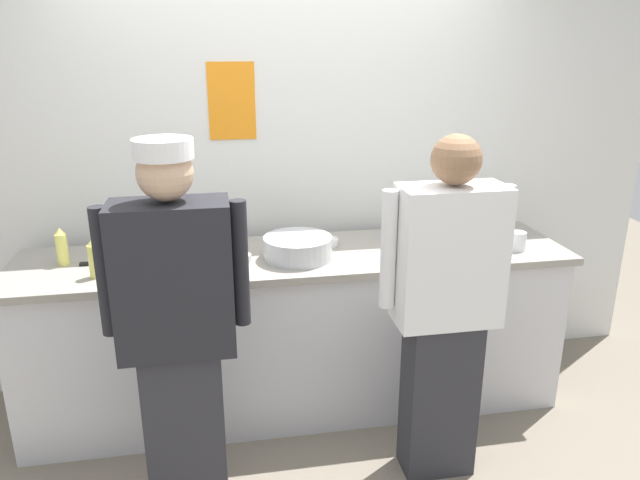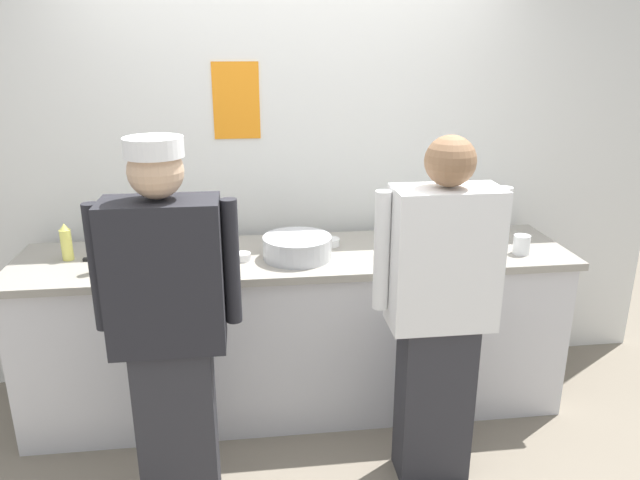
{
  "view_description": "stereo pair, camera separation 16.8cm",
  "coord_description": "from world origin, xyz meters",
  "px_view_note": "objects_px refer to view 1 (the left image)",
  "views": [
    {
      "loc": [
        -0.42,
        -2.67,
        2.03
      ],
      "look_at": [
        0.13,
        0.33,
        1.02
      ],
      "focal_mm": 33.64,
      "sensor_mm": 36.0,
      "label": 1
    },
    {
      "loc": [
        -0.25,
        -2.69,
        2.03
      ],
      "look_at": [
        0.13,
        0.33,
        1.02
      ],
      "focal_mm": 33.64,
      "sensor_mm": 36.0,
      "label": 2
    }
  ],
  "objects_px": {
    "ramekin_yellow_sauce": "(243,258)",
    "ramekin_green_sauce": "(329,241)",
    "sheet_tray": "(431,243)",
    "deli_cup": "(518,241)",
    "chefs_knife": "(103,263)",
    "squeeze_bottle_secondary": "(409,242)",
    "chef_near_left": "(178,328)",
    "squeeze_bottle_spare": "(94,259)",
    "chef_center": "(445,306)",
    "squeeze_bottle_primary": "(62,247)",
    "plate_stack_front": "(173,251)",
    "mixing_bowl_steel": "(298,248)"
  },
  "relations": [
    {
      "from": "ramekin_yellow_sauce",
      "to": "ramekin_green_sauce",
      "type": "relative_size",
      "value": 0.79
    },
    {
      "from": "sheet_tray",
      "to": "ramekin_yellow_sauce",
      "type": "height_order",
      "value": "ramekin_yellow_sauce"
    },
    {
      "from": "deli_cup",
      "to": "chefs_knife",
      "type": "relative_size",
      "value": 0.38
    },
    {
      "from": "ramekin_green_sauce",
      "to": "squeeze_bottle_secondary",
      "type": "bearing_deg",
      "value": -41.13
    },
    {
      "from": "chef_near_left",
      "to": "squeeze_bottle_spare",
      "type": "relative_size",
      "value": 8.45
    },
    {
      "from": "squeeze_bottle_spare",
      "to": "ramekin_yellow_sauce",
      "type": "xyz_separation_m",
      "value": [
        0.72,
        0.08,
        -0.07
      ]
    },
    {
      "from": "chef_near_left",
      "to": "ramekin_yellow_sauce",
      "type": "distance_m",
      "value": 0.73
    },
    {
      "from": "chefs_knife",
      "to": "squeeze_bottle_spare",
      "type": "bearing_deg",
      "value": -90.87
    },
    {
      "from": "chef_center",
      "to": "deli_cup",
      "type": "distance_m",
      "value": 0.81
    },
    {
      "from": "chef_near_left",
      "to": "squeeze_bottle_primary",
      "type": "height_order",
      "value": "chef_near_left"
    },
    {
      "from": "chef_near_left",
      "to": "chefs_knife",
      "type": "bearing_deg",
      "value": 118.59
    },
    {
      "from": "plate_stack_front",
      "to": "squeeze_bottle_secondary",
      "type": "distance_m",
      "value": 1.25
    },
    {
      "from": "chef_near_left",
      "to": "squeeze_bottle_secondary",
      "type": "distance_m",
      "value": 1.28
    },
    {
      "from": "squeeze_bottle_secondary",
      "to": "chefs_knife",
      "type": "xyz_separation_m",
      "value": [
        -1.57,
        0.23,
        -0.09
      ]
    },
    {
      "from": "plate_stack_front",
      "to": "ramekin_green_sauce",
      "type": "bearing_deg",
      "value": 3.04
    },
    {
      "from": "squeeze_bottle_spare",
      "to": "deli_cup",
      "type": "distance_m",
      "value": 2.22
    },
    {
      "from": "squeeze_bottle_primary",
      "to": "squeeze_bottle_secondary",
      "type": "distance_m",
      "value": 1.79
    },
    {
      "from": "chef_near_left",
      "to": "chefs_knife",
      "type": "height_order",
      "value": "chef_near_left"
    },
    {
      "from": "squeeze_bottle_secondary",
      "to": "ramekin_yellow_sauce",
      "type": "distance_m",
      "value": 0.87
    },
    {
      "from": "chef_near_left",
      "to": "ramekin_green_sauce",
      "type": "relative_size",
      "value": 15.75
    },
    {
      "from": "chefs_knife",
      "to": "ramekin_green_sauce",
      "type": "bearing_deg",
      "value": 4.26
    },
    {
      "from": "mixing_bowl_steel",
      "to": "squeeze_bottle_spare",
      "type": "xyz_separation_m",
      "value": [
        -1.01,
        -0.09,
        0.04
      ]
    },
    {
      "from": "sheet_tray",
      "to": "chef_near_left",
      "type": "bearing_deg",
      "value": -151.56
    },
    {
      "from": "chef_center",
      "to": "sheet_tray",
      "type": "height_order",
      "value": "chef_center"
    },
    {
      "from": "squeeze_bottle_primary",
      "to": "deli_cup",
      "type": "bearing_deg",
      "value": -4.89
    },
    {
      "from": "squeeze_bottle_spare",
      "to": "ramekin_green_sauce",
      "type": "xyz_separation_m",
      "value": [
        1.21,
        0.27,
        -0.07
      ]
    },
    {
      "from": "chef_near_left",
      "to": "mixing_bowl_steel",
      "type": "distance_m",
      "value": 0.9
    },
    {
      "from": "chef_center",
      "to": "squeeze_bottle_primary",
      "type": "relative_size",
      "value": 8.33
    },
    {
      "from": "chef_center",
      "to": "squeeze_bottle_secondary",
      "type": "relative_size",
      "value": 7.93
    },
    {
      "from": "ramekin_green_sauce",
      "to": "chefs_knife",
      "type": "bearing_deg",
      "value": -175.74
    },
    {
      "from": "sheet_tray",
      "to": "squeeze_bottle_spare",
      "type": "xyz_separation_m",
      "value": [
        -1.78,
        -0.17,
        0.08
      ]
    },
    {
      "from": "sheet_tray",
      "to": "ramekin_green_sauce",
      "type": "height_order",
      "value": "ramekin_green_sauce"
    },
    {
      "from": "ramekin_yellow_sauce",
      "to": "chefs_knife",
      "type": "relative_size",
      "value": 0.31
    },
    {
      "from": "plate_stack_front",
      "to": "sheet_tray",
      "type": "distance_m",
      "value": 1.43
    },
    {
      "from": "mixing_bowl_steel",
      "to": "ramekin_green_sauce",
      "type": "xyz_separation_m",
      "value": [
        0.2,
        0.18,
        -0.04
      ]
    },
    {
      "from": "squeeze_bottle_secondary",
      "to": "ramekin_yellow_sauce",
      "type": "bearing_deg",
      "value": 171.14
    },
    {
      "from": "ramekin_green_sauce",
      "to": "mixing_bowl_steel",
      "type": "bearing_deg",
      "value": -138.28
    },
    {
      "from": "sheet_tray",
      "to": "squeeze_bottle_spare",
      "type": "bearing_deg",
      "value": -174.47
    },
    {
      "from": "mixing_bowl_steel",
      "to": "squeeze_bottle_secondary",
      "type": "bearing_deg",
      "value": -13.69
    },
    {
      "from": "plate_stack_front",
      "to": "ramekin_yellow_sauce",
      "type": "height_order",
      "value": "plate_stack_front"
    },
    {
      "from": "squeeze_bottle_spare",
      "to": "ramekin_yellow_sauce",
      "type": "relative_size",
      "value": 2.35
    },
    {
      "from": "ramekin_yellow_sauce",
      "to": "ramekin_green_sauce",
      "type": "bearing_deg",
      "value": 20.52
    },
    {
      "from": "squeeze_bottle_secondary",
      "to": "squeeze_bottle_primary",
      "type": "bearing_deg",
      "value": 171.65
    },
    {
      "from": "sheet_tray",
      "to": "chefs_knife",
      "type": "relative_size",
      "value": 1.6
    },
    {
      "from": "squeeze_bottle_secondary",
      "to": "deli_cup",
      "type": "bearing_deg",
      "value": 4.71
    },
    {
      "from": "chef_center",
      "to": "ramekin_yellow_sauce",
      "type": "distance_m",
      "value": 1.07
    },
    {
      "from": "squeeze_bottle_spare",
      "to": "ramekin_yellow_sauce",
      "type": "height_order",
      "value": "squeeze_bottle_spare"
    },
    {
      "from": "chef_near_left",
      "to": "plate_stack_front",
      "type": "relative_size",
      "value": 7.35
    },
    {
      "from": "squeeze_bottle_secondary",
      "to": "deli_cup",
      "type": "distance_m",
      "value": 0.65
    },
    {
      "from": "plate_stack_front",
      "to": "squeeze_bottle_spare",
      "type": "bearing_deg",
      "value": -147.96
    }
  ]
}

